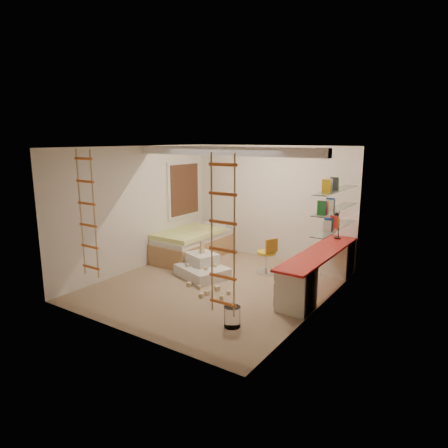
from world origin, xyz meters
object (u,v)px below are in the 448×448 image
Objects in this scene: desk at (319,269)px; bed at (193,244)px; play_platform at (202,268)px; swivel_chair at (267,260)px.

desk is 3.22m from bed.
bed is at bearing 135.66° from play_platform.
desk reaches higher than play_platform.
bed is (-3.20, 0.36, -0.07)m from desk.
desk is at bearing -6.49° from bed.
swivel_chair reaches higher than desk.
swivel_chair is at bearing -1.35° from bed.
play_platform is at bearing -44.34° from bed.
play_platform is at bearing -166.21° from desk.
play_platform is at bearing -139.49° from swivel_chair.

